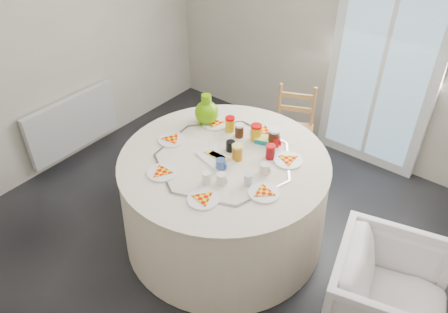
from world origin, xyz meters
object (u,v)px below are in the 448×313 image
Objects in this scene: armchair at (392,292)px; table at (224,199)px; radiator at (73,124)px; green_pitcher at (207,113)px; wooden_chair at (293,126)px.

table is at bearing 74.56° from armchair.
green_pitcher reaches higher than radiator.
table is (1.85, 0.05, -0.01)m from radiator.
radiator is 1.20× the size of wooden_chair.
table is 6.38× the size of green_pitcher.
armchair is (1.37, -0.04, 0.02)m from table.
wooden_chair reaches higher than radiator.
table is at bearing -25.78° from green_pitcher.
table is at bearing 1.57° from radiator.
table is 2.18× the size of armchair.
wooden_chair is at bearing 76.14° from green_pitcher.
green_pitcher reaches higher than armchair.
wooden_chair is 1.13× the size of armchair.
green_pitcher is (1.44, 0.35, 0.49)m from radiator.
armchair is at bearing -1.61° from table.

